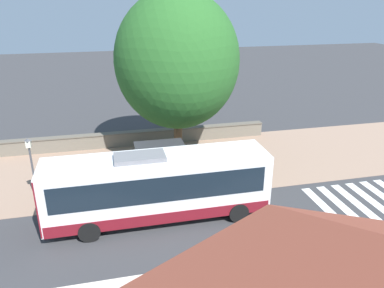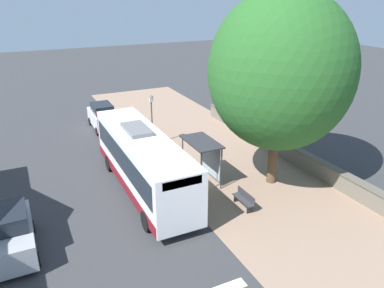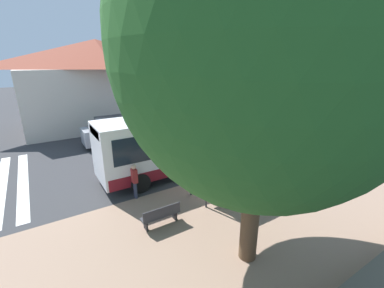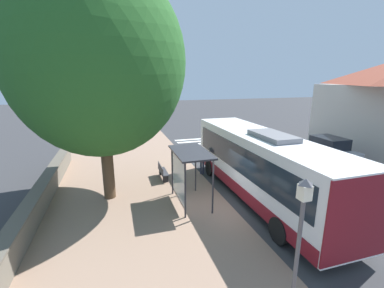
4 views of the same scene
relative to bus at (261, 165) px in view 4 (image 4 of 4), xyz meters
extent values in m
plane|color=#353538|center=(-1.63, -0.33, -1.83)|extent=(120.00, 120.00, 0.00)
cube|color=#937560|center=(-6.13, -0.33, -1.82)|extent=(9.00, 44.00, 0.02)
cube|color=silver|center=(3.37, 8.73, -1.83)|extent=(9.00, 0.50, 0.01)
cube|color=silver|center=(3.37, 9.68, -1.83)|extent=(9.00, 0.50, 0.01)
cube|color=silver|center=(3.37, 10.63, -1.83)|extent=(9.00, 0.50, 0.01)
cube|color=silver|center=(3.37, 11.58, -1.83)|extent=(9.00, 0.50, 0.01)
cube|color=silver|center=(3.37, 12.53, -1.83)|extent=(9.00, 0.50, 0.01)
cube|color=silver|center=(3.37, 13.48, -1.83)|extent=(9.00, 0.50, 0.01)
cube|color=#6B6356|center=(-10.18, -0.33, -1.33)|extent=(0.50, 20.00, 1.00)
cube|color=#5B5449|center=(-10.18, -0.33, -0.80)|extent=(0.60, 20.00, 0.08)
cube|color=white|center=(0.00, 0.02, 0.05)|extent=(2.47, 10.80, 2.87)
cube|color=black|center=(0.00, 0.02, 0.42)|extent=(2.51, 9.94, 1.26)
cube|color=maroon|center=(0.00, 0.02, -1.10)|extent=(2.51, 10.58, 0.57)
cube|color=maroon|center=(0.00, -5.35, 0.05)|extent=(2.51, 0.06, 2.76)
cube|color=black|center=(0.00, 5.38, 1.20)|extent=(1.85, 0.08, 0.40)
cube|color=slate|center=(0.00, -0.79, 1.60)|extent=(1.23, 2.38, 0.22)
cylinder|color=black|center=(-1.15, 3.80, -1.33)|extent=(0.30, 1.00, 1.00)
cylinder|color=black|center=(1.15, 3.80, -1.33)|extent=(0.30, 1.00, 1.00)
cylinder|color=black|center=(-1.15, -3.33, -1.33)|extent=(0.30, 1.00, 1.00)
cylinder|color=black|center=(1.15, -3.33, -1.33)|extent=(0.30, 1.00, 1.00)
cylinder|color=#2D2D33|center=(-2.74, -0.64, -0.56)|extent=(0.08, 0.08, 2.54)
cylinder|color=#2D2D33|center=(-2.74, 1.86, -0.56)|extent=(0.08, 0.08, 2.54)
cylinder|color=#2D2D33|center=(-4.00, -0.64, -0.56)|extent=(0.08, 0.08, 2.54)
cylinder|color=#2D2D33|center=(-4.00, 1.86, -0.56)|extent=(0.08, 0.08, 2.54)
cube|color=#2D2D33|center=(-3.37, 0.61, 0.75)|extent=(1.56, 2.80, 0.08)
cube|color=silver|center=(-3.98, 0.61, -0.44)|extent=(0.03, 2.25, 2.03)
cylinder|color=#2D3347|center=(-1.63, 4.19, -1.43)|extent=(0.12, 0.12, 0.82)
cylinder|color=#2D3347|center=(-1.47, 4.19, -1.43)|extent=(0.12, 0.12, 0.82)
cube|color=maroon|center=(-1.55, 4.19, -0.69)|extent=(0.34, 0.22, 0.66)
sphere|color=tan|center=(-1.55, 4.19, -0.24)|extent=(0.23, 0.23, 0.23)
cube|color=#333338|center=(-4.06, 4.09, -1.38)|extent=(0.40, 1.57, 0.06)
cube|color=#333338|center=(-4.23, 4.09, -1.15)|extent=(0.04, 1.57, 0.40)
cube|color=black|center=(-4.06, 3.46, -1.61)|extent=(0.32, 0.06, 0.45)
cube|color=black|center=(-4.06, 4.71, -1.61)|extent=(0.32, 0.06, 0.45)
cylinder|color=#4C4C51|center=(-2.78, -6.11, -0.18)|extent=(0.10, 0.10, 3.30)
cube|color=silver|center=(-2.78, -6.11, 1.64)|extent=(0.24, 0.24, 0.35)
pyramid|color=#4C4C51|center=(-2.78, -6.11, 1.89)|extent=(0.28, 0.28, 0.14)
cylinder|color=brown|center=(-7.14, 2.40, 0.40)|extent=(0.57, 0.57, 4.47)
ellipsoid|color=#265B23|center=(-7.14, 2.40, 4.79)|extent=(7.81, 7.81, 8.59)
cube|color=#9EA0A8|center=(6.95, 2.94, -0.99)|extent=(1.81, 4.00, 1.14)
cube|color=black|center=(6.95, 2.84, -0.07)|extent=(1.54, 2.08, 0.71)
cylinder|color=black|center=(6.09, 4.24, -1.51)|extent=(0.22, 0.64, 0.64)
cylinder|color=black|center=(7.80, 4.24, -1.51)|extent=(0.22, 0.64, 0.64)
cylinder|color=black|center=(6.09, 1.64, -1.51)|extent=(0.22, 0.64, 0.64)
cylinder|color=black|center=(7.80, 1.64, -1.51)|extent=(0.22, 0.64, 0.64)
camera|label=1|loc=(16.08, -1.99, 8.65)|focal=35.00mm
camera|label=2|loc=(5.73, 18.22, 8.75)|focal=35.00mm
camera|label=3|loc=(-12.01, 7.62, 4.47)|focal=24.00mm
camera|label=4|loc=(-6.65, -10.33, 4.06)|focal=24.00mm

